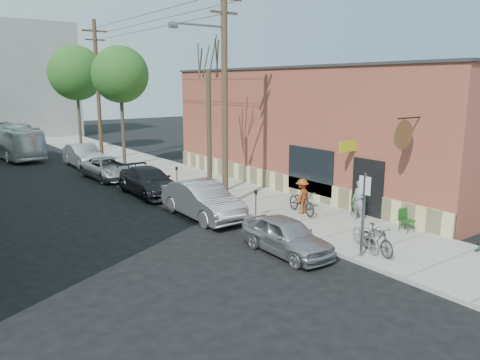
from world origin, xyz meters
TOP-DOWN VIEW (x-y plane):
  - ground at (0.00, 0.00)m, footprint 120.00×120.00m
  - sidewalk at (4.25, 11.00)m, footprint 4.50×58.00m
  - cafe_building at (8.99, 4.99)m, footprint 6.60×20.20m
  - sign_post at (2.35, -4.11)m, footprint 0.07×0.45m
  - parking_meter_near at (2.25, 1.40)m, footprint 0.14×0.14m
  - parking_meter_far at (2.25, 8.25)m, footprint 0.14×0.14m
  - utility_pole_near at (2.39, 3.96)m, footprint 3.57×0.28m
  - utility_pole_far at (2.45, 20.08)m, footprint 1.80×0.28m
  - tree_bare at (2.80, 5.84)m, footprint 0.24×0.24m
  - tree_leafy_mid at (2.80, 16.69)m, footprint 3.74×3.74m
  - tree_leafy_far at (2.80, 25.92)m, footprint 4.44×4.44m
  - patio_chair_a at (6.14, -0.82)m, footprint 0.51×0.51m
  - patio_chair_b at (5.87, -3.40)m, footprint 0.55×0.55m
  - patron_grey at (5.53, -1.32)m, footprint 0.41×0.62m
  - cyclist at (4.39, 0.86)m, footprint 1.12×0.82m
  - cyclist_bike at (4.39, 0.86)m, footprint 1.08×2.08m
  - parked_bike_a at (2.96, -4.25)m, footprint 0.85×1.72m
  - parked_bike_b at (3.03, -3.71)m, footprint 1.29×1.88m
  - car_0 at (0.80, -2.15)m, footprint 1.59×3.78m
  - car_1 at (0.80, 3.29)m, footprint 1.71×4.79m
  - car_2 at (0.80, 8.61)m, footprint 2.04×4.89m
  - car_3 at (0.64, 13.90)m, footprint 2.40×4.80m
  - car_4 at (0.80, 19.12)m, footprint 1.71×4.77m
  - bus at (-2.44, 26.60)m, footprint 3.06×9.63m

SIDE VIEW (x-z plane):
  - ground at x=0.00m, z-range 0.00..0.00m
  - sidewalk at x=4.25m, z-range 0.00..0.15m
  - patio_chair_a at x=6.14m, z-range 0.15..1.03m
  - patio_chair_b at x=5.87m, z-range 0.15..1.03m
  - parked_bike_b at x=3.03m, z-range 0.15..1.08m
  - car_0 at x=0.80m, z-range 0.00..1.28m
  - parked_bike_a at x=2.96m, z-range 0.15..1.14m
  - car_3 at x=0.64m, z-range 0.00..1.31m
  - cyclist_bike at x=4.39m, z-range 0.15..1.19m
  - car_2 at x=0.80m, z-range 0.00..1.41m
  - car_4 at x=0.80m, z-range 0.00..1.57m
  - car_1 at x=0.80m, z-range 0.00..1.57m
  - cyclist at x=4.39m, z-range 0.15..1.70m
  - parking_meter_near at x=2.25m, z-range 0.36..1.60m
  - parking_meter_far at x=2.25m, z-range 0.36..1.60m
  - patron_grey at x=5.53m, z-range 0.15..1.86m
  - bus at x=-2.44m, z-range 0.00..2.64m
  - sign_post at x=2.35m, z-range 0.43..3.23m
  - tree_bare at x=2.80m, z-range 0.15..6.37m
  - cafe_building at x=8.99m, z-range 0.00..6.61m
  - utility_pole_far at x=2.45m, z-range 0.34..10.34m
  - utility_pole_near at x=2.39m, z-range 0.41..10.41m
  - tree_leafy_mid at x=2.80m, z-range 2.28..10.33m
  - tree_leafy_far at x=2.80m, z-range 2.24..10.88m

